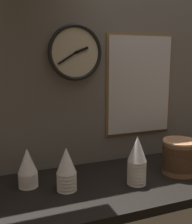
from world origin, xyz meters
TOP-DOWN VIEW (x-y plane):
  - ground_plane at (0.00, 0.00)m, footprint 1.60×0.56m
  - wall_tiled_back at (0.00, 0.27)m, footprint 1.60×0.03m
  - cup_stack_center_left at (-0.24, -0.01)m, footprint 0.09×0.09m
  - cup_stack_center_right at (0.07, -0.07)m, footprint 0.09×0.09m
  - cup_stack_left at (-0.39, 0.08)m, footprint 0.09×0.09m
  - bowl_stack_right at (0.33, -0.04)m, footprint 0.17×0.17m
  - wall_clock at (-0.12, 0.23)m, footprint 0.28×0.03m
  - menu_board at (0.26, 0.24)m, footprint 0.41×0.01m

SIDE VIEW (x-z plane):
  - ground_plane at x=0.00m, z-range -0.04..0.00m
  - cup_stack_left at x=-0.39m, z-range 0.00..0.18m
  - bowl_stack_right at x=0.33m, z-range 0.00..0.18m
  - cup_stack_center_left at x=-0.24m, z-range 0.00..0.19m
  - cup_stack_center_right at x=0.07m, z-range 0.00..0.22m
  - menu_board at x=0.26m, z-range 0.14..0.70m
  - wall_tiled_back at x=0.00m, z-range 0.00..1.05m
  - wall_clock at x=-0.12m, z-range 0.45..0.73m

